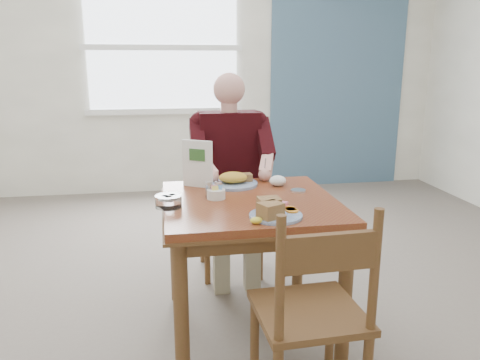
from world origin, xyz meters
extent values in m
plane|color=#665A53|center=(0.00, 0.00, 0.00)|extent=(6.00, 6.00, 0.00)
plane|color=white|center=(0.00, 3.00, 1.40)|extent=(5.50, 0.00, 5.50)
cube|color=#43637D|center=(1.60, 2.98, 1.40)|extent=(1.60, 0.02, 2.80)
ellipsoid|color=yellow|center=(-0.04, -0.38, 0.77)|extent=(0.06, 0.05, 0.03)
ellipsoid|color=white|center=(0.21, 0.25, 0.78)|extent=(0.10, 0.09, 0.06)
cylinder|color=silver|center=(0.29, 0.11, 0.76)|extent=(0.10, 0.10, 0.01)
cube|color=white|center=(-0.40, 2.97, 1.60)|extent=(1.60, 0.02, 1.30)
cube|color=white|center=(-0.40, 2.96, 0.92)|extent=(1.72, 0.04, 0.06)
cube|color=white|center=(-0.40, 2.96, 1.60)|extent=(1.72, 0.04, 0.06)
cube|color=brown|center=(0.00, 0.00, 0.73)|extent=(0.90, 0.90, 0.04)
cube|color=brown|center=(0.00, 0.00, 0.70)|extent=(0.92, 0.92, 0.01)
cylinder|color=brown|center=(-0.39, -0.39, 0.35)|extent=(0.07, 0.07, 0.71)
cylinder|color=brown|center=(0.39, -0.39, 0.35)|extent=(0.07, 0.07, 0.71)
cylinder|color=brown|center=(-0.39, 0.39, 0.35)|extent=(0.07, 0.07, 0.71)
cylinder|color=brown|center=(0.39, 0.39, 0.35)|extent=(0.07, 0.07, 0.71)
cube|color=brown|center=(0.00, -0.39, 0.66)|extent=(0.80, 0.03, 0.08)
cube|color=brown|center=(0.00, 0.39, 0.66)|extent=(0.80, 0.03, 0.08)
cube|color=brown|center=(-0.39, 0.00, 0.66)|extent=(0.03, 0.80, 0.08)
cube|color=brown|center=(0.39, 0.00, 0.66)|extent=(0.03, 0.80, 0.08)
cylinder|color=brown|center=(-0.18, 0.57, 0.23)|extent=(0.04, 0.04, 0.45)
cylinder|color=brown|center=(0.18, 0.57, 0.23)|extent=(0.04, 0.04, 0.45)
cylinder|color=brown|center=(-0.18, 0.93, 0.23)|extent=(0.04, 0.04, 0.45)
cylinder|color=brown|center=(0.18, 0.93, 0.23)|extent=(0.04, 0.04, 0.45)
cube|color=brown|center=(0.00, 0.75, 0.47)|extent=(0.42, 0.42, 0.03)
cylinder|color=brown|center=(-0.18, 0.93, 0.70)|extent=(0.04, 0.04, 0.50)
cylinder|color=brown|center=(0.18, 0.93, 0.70)|extent=(0.04, 0.04, 0.50)
cube|color=brown|center=(0.00, 0.93, 0.80)|extent=(0.38, 0.03, 0.14)
cylinder|color=brown|center=(-0.07, -0.50, 0.23)|extent=(0.04, 0.04, 0.45)
cylinder|color=brown|center=(0.29, -0.48, 0.23)|extent=(0.04, 0.04, 0.45)
cube|color=brown|center=(0.12, -0.67, 0.47)|extent=(0.44, 0.44, 0.03)
cylinder|color=brown|center=(-0.06, -0.86, 0.70)|extent=(0.04, 0.04, 0.50)
cylinder|color=brown|center=(0.30, -0.84, 0.70)|extent=(0.04, 0.04, 0.50)
cube|color=brown|center=(0.12, -0.85, 0.80)|extent=(0.38, 0.05, 0.14)
cube|color=gray|center=(-0.10, 0.63, 0.54)|extent=(0.13, 0.38, 0.12)
cube|color=gray|center=(0.10, 0.63, 0.54)|extent=(0.13, 0.38, 0.12)
cube|color=gray|center=(-0.10, 0.45, 0.24)|extent=(0.10, 0.10, 0.48)
cube|color=gray|center=(0.10, 0.45, 0.24)|extent=(0.10, 0.10, 0.48)
cube|color=black|center=(0.00, 0.78, 0.84)|extent=(0.40, 0.22, 0.58)
sphere|color=black|center=(-0.19, 0.78, 1.06)|extent=(0.15, 0.15, 0.15)
sphere|color=black|center=(0.19, 0.78, 1.06)|extent=(0.15, 0.15, 0.15)
cylinder|color=tan|center=(0.00, 0.76, 1.15)|extent=(0.11, 0.11, 0.08)
sphere|color=tan|center=(0.00, 0.76, 1.28)|extent=(0.21, 0.21, 0.21)
cube|color=black|center=(-0.22, 0.67, 0.96)|extent=(0.09, 0.29, 0.27)
cube|color=black|center=(0.22, 0.67, 0.96)|extent=(0.09, 0.29, 0.27)
sphere|color=black|center=(-0.22, 0.55, 0.86)|extent=(0.09, 0.09, 0.09)
sphere|color=black|center=(0.22, 0.55, 0.86)|extent=(0.09, 0.09, 0.09)
cube|color=tan|center=(-0.19, 0.46, 0.82)|extent=(0.14, 0.23, 0.14)
cube|color=tan|center=(0.19, 0.46, 0.82)|extent=(0.14, 0.23, 0.14)
sphere|color=tan|center=(-0.16, 0.37, 0.79)|extent=(0.08, 0.08, 0.08)
sphere|color=tan|center=(0.16, 0.37, 0.79)|extent=(0.08, 0.08, 0.08)
cylinder|color=silver|center=(0.16, 0.37, 0.84)|extent=(0.01, 0.05, 0.12)
cylinder|color=white|center=(0.06, -0.30, 0.76)|extent=(0.31, 0.31, 0.01)
cube|color=#A67C49|center=(0.03, -0.34, 0.80)|extent=(0.13, 0.12, 0.07)
cube|color=#A67C49|center=(0.04, -0.26, 0.80)|extent=(0.11, 0.09, 0.07)
cylinder|color=orange|center=(0.15, -0.27, 0.77)|extent=(0.07, 0.07, 0.01)
cylinder|color=orange|center=(0.15, -0.25, 0.77)|extent=(0.08, 0.08, 0.01)
cylinder|color=orange|center=(0.15, -0.23, 0.77)|extent=(0.08, 0.08, 0.01)
cube|color=pink|center=(0.12, -0.20, 0.78)|extent=(0.07, 0.07, 0.03)
cylinder|color=white|center=(-0.04, 0.31, 0.76)|extent=(0.31, 0.31, 0.02)
ellipsoid|color=gold|center=(-0.04, 0.31, 0.80)|extent=(0.18, 0.15, 0.06)
cube|color=#A67C49|center=(0.02, 0.33, 0.79)|extent=(0.11, 0.07, 0.04)
cylinder|color=white|center=(-0.17, 0.04, 0.78)|extent=(0.13, 0.13, 0.05)
cube|color=pink|center=(-0.18, 0.05, 0.81)|extent=(0.04, 0.02, 0.02)
cube|color=#6699D8|center=(-0.16, 0.05, 0.81)|extent=(0.03, 0.03, 0.02)
cube|color=#EAD159|center=(-0.18, 0.03, 0.81)|extent=(0.04, 0.02, 0.02)
cube|color=white|center=(-0.18, 0.06, 0.81)|extent=(0.04, 0.03, 0.02)
cylinder|color=white|center=(-0.21, 0.07, 0.78)|extent=(0.04, 0.04, 0.07)
cylinder|color=silver|center=(-0.21, 0.07, 0.83)|extent=(0.04, 0.04, 0.01)
cylinder|color=white|center=(-0.16, 0.07, 0.78)|extent=(0.04, 0.04, 0.07)
cylinder|color=silver|center=(-0.16, 0.07, 0.83)|extent=(0.04, 0.04, 0.01)
cylinder|color=white|center=(-0.43, -0.07, 0.78)|extent=(0.14, 0.14, 0.06)
cylinder|color=white|center=(-0.44, -0.07, 0.80)|extent=(0.03, 0.03, 0.02)
cylinder|color=white|center=(-0.41, -0.05, 0.80)|extent=(0.03, 0.03, 0.02)
cylinder|color=white|center=(-0.42, -0.09, 0.80)|extent=(0.03, 0.03, 0.02)
cube|color=white|center=(-0.25, 0.30, 0.89)|extent=(0.17, 0.11, 0.27)
cube|color=#2D5926|center=(-0.25, 0.29, 0.94)|extent=(0.09, 0.05, 0.07)
camera|label=1|loc=(-0.44, -2.31, 1.45)|focal=35.00mm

